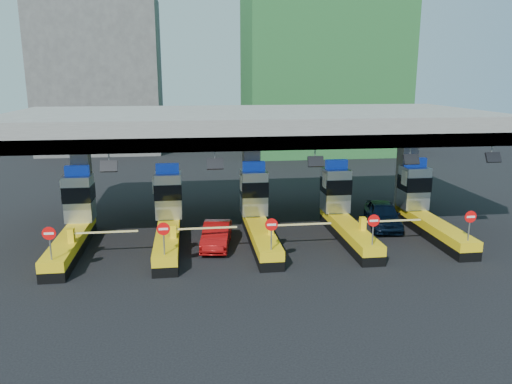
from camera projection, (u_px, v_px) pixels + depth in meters
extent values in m
plane|color=black|center=(258.00, 239.00, 28.36)|extent=(120.00, 120.00, 0.00)
cube|color=slate|center=(251.00, 124.00, 29.82)|extent=(28.00, 12.00, 1.50)
cube|color=#4C4C49|center=(266.00, 143.00, 24.41)|extent=(28.00, 0.60, 0.70)
cube|color=slate|center=(83.00, 186.00, 29.33)|extent=(1.00, 1.00, 5.50)
cube|color=slate|center=(251.00, 181.00, 30.62)|extent=(1.00, 1.00, 5.50)
cube|color=slate|center=(406.00, 177.00, 31.92)|extent=(1.00, 1.00, 5.50)
cylinder|color=slate|center=(109.00, 158.00, 23.58)|extent=(0.06, 0.06, 0.50)
cube|color=black|center=(109.00, 166.00, 23.47)|extent=(0.80, 0.38, 0.54)
cylinder|color=slate|center=(215.00, 156.00, 24.23)|extent=(0.06, 0.06, 0.50)
cube|color=black|center=(215.00, 164.00, 24.12)|extent=(0.80, 0.38, 0.54)
cylinder|color=slate|center=(315.00, 154.00, 24.88)|extent=(0.06, 0.06, 0.50)
cube|color=black|center=(316.00, 162.00, 24.76)|extent=(0.80, 0.38, 0.54)
cylinder|color=slate|center=(410.00, 152.00, 25.52)|extent=(0.06, 0.06, 0.50)
cube|color=black|center=(411.00, 159.00, 25.41)|extent=(0.80, 0.38, 0.54)
cylinder|color=slate|center=(492.00, 150.00, 26.11)|extent=(0.06, 0.06, 0.50)
cube|color=black|center=(493.00, 157.00, 25.99)|extent=(0.80, 0.38, 0.54)
cube|color=black|center=(71.00, 249.00, 26.04)|extent=(1.20, 8.00, 0.50)
cube|color=#E5B70C|center=(70.00, 239.00, 25.93)|extent=(1.20, 8.00, 0.50)
cube|color=#9EA3A8|center=(79.00, 198.00, 28.27)|extent=(1.50, 1.50, 2.60)
cube|color=black|center=(79.00, 193.00, 28.18)|extent=(1.56, 1.56, 0.90)
cube|color=#0C2DBF|center=(77.00, 170.00, 27.91)|extent=(1.30, 0.35, 0.55)
cube|color=white|center=(62.00, 187.00, 27.72)|extent=(0.06, 0.70, 0.90)
cylinder|color=slate|center=(50.00, 246.00, 22.25)|extent=(0.07, 0.07, 1.30)
cylinder|color=red|center=(49.00, 233.00, 22.08)|extent=(0.60, 0.04, 0.60)
cube|color=white|center=(49.00, 234.00, 22.06)|extent=(0.42, 0.02, 0.10)
cube|color=#E5B70C|center=(71.00, 235.00, 24.68)|extent=(0.30, 0.35, 0.70)
cube|color=white|center=(105.00, 232.00, 24.87)|extent=(3.20, 0.08, 0.08)
cube|color=black|center=(168.00, 244.00, 26.69)|extent=(1.20, 8.00, 0.50)
cube|color=#E5B70C|center=(168.00, 235.00, 26.57)|extent=(1.20, 8.00, 0.50)
cube|color=#9EA3A8|center=(168.00, 195.00, 28.92)|extent=(1.50, 1.50, 2.60)
cube|color=black|center=(168.00, 190.00, 28.83)|extent=(1.56, 1.56, 0.90)
cube|color=#0C2DBF|center=(167.00, 168.00, 28.56)|extent=(1.30, 0.35, 0.55)
cube|color=white|center=(154.00, 185.00, 28.37)|extent=(0.06, 0.70, 0.90)
cylinder|color=slate|center=(164.00, 241.00, 22.89)|extent=(0.07, 0.07, 1.30)
cylinder|color=red|center=(163.00, 229.00, 22.73)|extent=(0.60, 0.04, 0.60)
cube|color=white|center=(163.00, 229.00, 22.70)|extent=(0.42, 0.02, 0.10)
cube|color=#E5B70C|center=(173.00, 231.00, 25.32)|extent=(0.30, 0.35, 0.70)
cube|color=white|center=(206.00, 228.00, 25.52)|extent=(3.20, 0.08, 0.08)
cube|color=black|center=(260.00, 240.00, 27.34)|extent=(1.20, 8.00, 0.50)
cube|color=#E5B70C|center=(260.00, 232.00, 27.22)|extent=(1.20, 8.00, 0.50)
cube|color=#9EA3A8|center=(254.00, 192.00, 29.57)|extent=(1.50, 1.50, 2.60)
cube|color=black|center=(254.00, 188.00, 29.48)|extent=(1.56, 1.56, 0.90)
cube|color=#0C2DBF|center=(254.00, 166.00, 29.21)|extent=(1.30, 0.35, 0.55)
cube|color=white|center=(241.00, 182.00, 29.02)|extent=(0.06, 0.70, 0.90)
cylinder|color=slate|center=(271.00, 237.00, 23.54)|extent=(0.07, 0.07, 1.30)
cylinder|color=red|center=(271.00, 225.00, 23.38)|extent=(0.60, 0.04, 0.60)
cube|color=white|center=(272.00, 225.00, 23.35)|extent=(0.42, 0.02, 0.10)
cube|color=#E5B70C|center=(270.00, 227.00, 25.97)|extent=(0.30, 0.35, 0.70)
cube|color=white|center=(301.00, 224.00, 26.16)|extent=(3.20, 0.08, 0.08)
cube|color=black|center=(348.00, 237.00, 27.98)|extent=(1.20, 8.00, 0.50)
cube|color=#E5B70C|center=(349.00, 228.00, 27.87)|extent=(1.20, 8.00, 0.50)
cube|color=#9EA3A8|center=(335.00, 190.00, 30.22)|extent=(1.50, 1.50, 2.60)
cube|color=black|center=(336.00, 185.00, 30.13)|extent=(1.56, 1.56, 0.90)
cube|color=#0C2DBF|center=(336.00, 164.00, 29.86)|extent=(1.30, 0.35, 0.55)
cube|color=white|center=(324.00, 180.00, 29.66)|extent=(0.06, 0.70, 0.90)
cylinder|color=slate|center=(373.00, 232.00, 24.19)|extent=(0.07, 0.07, 1.30)
cylinder|color=red|center=(374.00, 221.00, 24.02)|extent=(0.60, 0.04, 0.60)
cube|color=white|center=(374.00, 221.00, 24.00)|extent=(0.42, 0.02, 0.10)
cube|color=#E5B70C|center=(363.00, 224.00, 26.62)|extent=(0.30, 0.35, 0.70)
cube|color=white|center=(392.00, 221.00, 26.81)|extent=(3.20, 0.08, 0.08)
cube|color=black|center=(433.00, 233.00, 28.63)|extent=(1.20, 8.00, 0.50)
cube|color=#E5B70C|center=(433.00, 225.00, 28.52)|extent=(1.20, 8.00, 0.50)
cube|color=#9EA3A8|center=(414.00, 187.00, 30.86)|extent=(1.50, 1.50, 2.60)
cube|color=black|center=(414.00, 183.00, 30.78)|extent=(1.56, 1.56, 0.90)
cube|color=#0C2DBF|center=(416.00, 162.00, 30.50)|extent=(1.30, 0.35, 0.55)
cube|color=white|center=(404.00, 178.00, 30.31)|extent=(0.06, 0.70, 0.90)
cylinder|color=slate|center=(469.00, 228.00, 24.84)|extent=(0.07, 0.07, 1.30)
cylinder|color=red|center=(471.00, 217.00, 24.67)|extent=(0.60, 0.04, 0.60)
cube|color=white|center=(471.00, 217.00, 24.65)|extent=(0.42, 0.02, 0.10)
cube|color=#E5B70C|center=(451.00, 220.00, 27.27)|extent=(0.30, 0.35, 0.70)
cube|color=white|center=(479.00, 217.00, 27.46)|extent=(3.20, 0.08, 0.08)
cube|color=#1E5926|center=(323.00, 31.00, 57.58)|extent=(18.00, 12.00, 28.00)
cube|color=#4C4C49|center=(100.00, 76.00, 59.22)|extent=(14.00, 10.00, 18.00)
imported|color=black|center=(383.00, 215.00, 30.43)|extent=(2.68, 4.86, 1.57)
imported|color=maroon|center=(216.00, 235.00, 26.94)|extent=(1.98, 4.17, 1.32)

